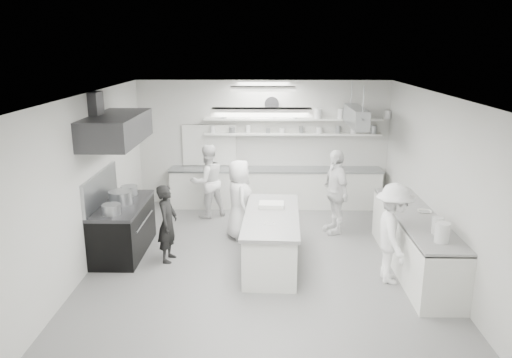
{
  "coord_description": "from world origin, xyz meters",
  "views": [
    {
      "loc": [
        0.05,
        -8.21,
        3.78
      ],
      "look_at": [
        -0.12,
        0.6,
        1.39
      ],
      "focal_mm": 34.61,
      "sensor_mm": 36.0,
      "label": 1
    }
  ],
  "objects_px": {
    "stove": "(123,229)",
    "back_counter": "(275,188)",
    "right_counter": "(414,243)",
    "cook_stove": "(167,223)",
    "prep_island": "(271,240)",
    "cook_back": "(208,181)"
  },
  "relations": [
    {
      "from": "stove",
      "to": "back_counter",
      "type": "bearing_deg",
      "value": 43.99
    },
    {
      "from": "stove",
      "to": "right_counter",
      "type": "bearing_deg",
      "value": -6.52
    },
    {
      "from": "prep_island",
      "to": "cook_stove",
      "type": "bearing_deg",
      "value": -179.35
    },
    {
      "from": "cook_back",
      "to": "right_counter",
      "type": "bearing_deg",
      "value": 113.61
    },
    {
      "from": "stove",
      "to": "prep_island",
      "type": "bearing_deg",
      "value": -8.43
    },
    {
      "from": "back_counter",
      "to": "prep_island",
      "type": "relative_size",
      "value": 2.14
    },
    {
      "from": "stove",
      "to": "cook_back",
      "type": "bearing_deg",
      "value": 56.29
    },
    {
      "from": "cook_stove",
      "to": "cook_back",
      "type": "xyz_separation_m",
      "value": [
        0.45,
        2.39,
        0.12
      ]
    },
    {
      "from": "right_counter",
      "to": "cook_stove",
      "type": "distance_m",
      "value": 4.35
    },
    {
      "from": "prep_island",
      "to": "cook_stove",
      "type": "xyz_separation_m",
      "value": [
        -1.86,
        0.06,
        0.28
      ]
    },
    {
      "from": "right_counter",
      "to": "stove",
      "type": "bearing_deg",
      "value": 173.48
    },
    {
      "from": "prep_island",
      "to": "cook_back",
      "type": "height_order",
      "value": "cook_back"
    },
    {
      "from": "stove",
      "to": "right_counter",
      "type": "height_order",
      "value": "right_counter"
    },
    {
      "from": "right_counter",
      "to": "prep_island",
      "type": "height_order",
      "value": "right_counter"
    },
    {
      "from": "stove",
      "to": "prep_island",
      "type": "height_order",
      "value": "stove"
    },
    {
      "from": "stove",
      "to": "back_counter",
      "type": "distance_m",
      "value": 4.03
    },
    {
      "from": "cook_stove",
      "to": "stove",
      "type": "bearing_deg",
      "value": 75.25
    },
    {
      "from": "back_counter",
      "to": "prep_island",
      "type": "distance_m",
      "value": 3.21
    },
    {
      "from": "back_counter",
      "to": "cook_stove",
      "type": "height_order",
      "value": "cook_stove"
    },
    {
      "from": "right_counter",
      "to": "cook_stove",
      "type": "bearing_deg",
      "value": 176.76
    },
    {
      "from": "right_counter",
      "to": "cook_back",
      "type": "distance_m",
      "value": 4.71
    },
    {
      "from": "cook_stove",
      "to": "cook_back",
      "type": "distance_m",
      "value": 2.44
    }
  ]
}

